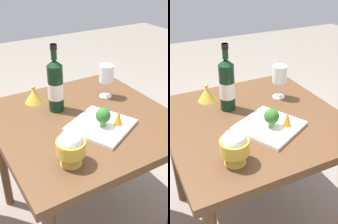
# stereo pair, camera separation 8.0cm
# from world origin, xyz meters

# --- Properties ---
(ground_plane) EXTENTS (8.00, 8.00, 0.00)m
(ground_plane) POSITION_xyz_m (0.00, 0.00, 0.00)
(ground_plane) COLOR gray
(dining_table) EXTENTS (0.82, 0.82, 0.72)m
(dining_table) POSITION_xyz_m (0.00, 0.00, 0.63)
(dining_table) COLOR brown
(dining_table) RESTS_ON ground_plane
(wine_bottle) EXTENTS (0.08, 0.08, 0.33)m
(wine_bottle) POSITION_xyz_m (0.08, -0.14, 0.85)
(wine_bottle) COLOR black
(wine_bottle) RESTS_ON dining_table
(wine_glass) EXTENTS (0.08, 0.08, 0.18)m
(wine_glass) POSITION_xyz_m (-0.22, -0.13, 0.85)
(wine_glass) COLOR white
(wine_glass) RESTS_ON dining_table
(rice_bowl) EXTENTS (0.11, 0.11, 0.14)m
(rice_bowl) POSITION_xyz_m (0.21, 0.26, 0.79)
(rice_bowl) COLOR gold
(rice_bowl) RESTS_ON dining_table
(rice_bowl_lid) EXTENTS (0.10, 0.10, 0.09)m
(rice_bowl_lid) POSITION_xyz_m (0.14, -0.27, 0.76)
(rice_bowl_lid) COLOR gold
(rice_bowl_lid) RESTS_ON dining_table
(serving_plate) EXTENTS (0.34, 0.34, 0.02)m
(serving_plate) POSITION_xyz_m (-0.02, 0.11, 0.73)
(serving_plate) COLOR white
(serving_plate) RESTS_ON dining_table
(broccoli_floret) EXTENTS (0.07, 0.07, 0.09)m
(broccoli_floret) POSITION_xyz_m (-0.02, 0.12, 0.79)
(broccoli_floret) COLOR #729E4C
(broccoli_floret) RESTS_ON serving_plate
(carrot_garnish_left) EXTENTS (0.04, 0.04, 0.07)m
(carrot_garnish_left) POSITION_xyz_m (-0.09, 0.15, 0.77)
(carrot_garnish_left) COLOR orange
(carrot_garnish_left) RESTS_ON serving_plate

